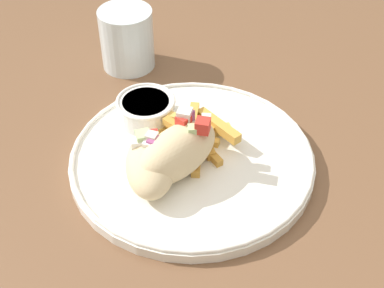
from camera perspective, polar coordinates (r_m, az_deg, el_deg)
The scene contains 7 objects.
table at distance 0.76m, azimuth -0.72°, elevation -4.61°, with size 1.45×1.45×0.77m.
plate at distance 0.70m, azimuth 0.00°, elevation -1.48°, with size 0.32×0.32×0.02m.
pita_sandwich_near at distance 0.65m, azimuth -1.55°, elevation -0.75°, with size 0.13×0.08×0.07m.
pita_sandwich_far at distance 0.65m, azimuth -4.34°, elevation -2.14°, with size 0.12×0.11×0.06m.
fries_pile at distance 0.70m, azimuth 0.10°, elevation 0.91°, with size 0.11×0.13×0.03m.
sauce_ramekin at distance 0.74m, azimuth -4.92°, elevation 3.84°, with size 0.08×0.08×0.03m.
water_glass at distance 0.87m, azimuth -6.93°, elevation 10.83°, with size 0.08×0.08×0.10m.
Camera 1 is at (-0.43, -0.30, 1.26)m, focal length 50.00 mm.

